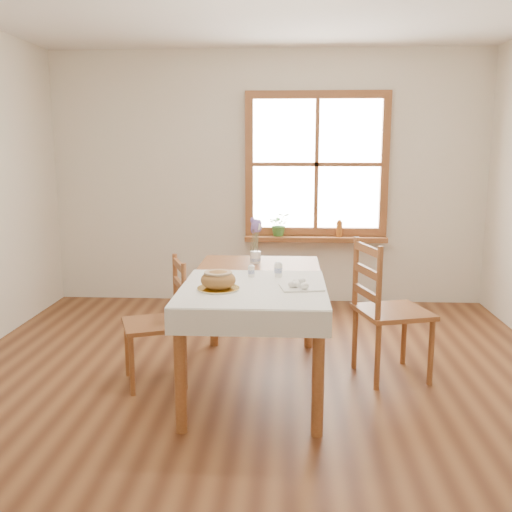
{
  "coord_description": "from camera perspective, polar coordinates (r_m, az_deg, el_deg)",
  "views": [
    {
      "loc": [
        0.21,
        -3.46,
        1.62
      ],
      "look_at": [
        0.0,
        0.3,
        0.9
      ],
      "focal_mm": 40.0,
      "sensor_mm": 36.0,
      "label": 1
    }
  ],
  "objects": [
    {
      "name": "bread_loaf",
      "position": [
        3.49,
        -3.8,
        -2.23
      ],
      "size": [
        0.22,
        0.22,
        0.12
      ],
      "primitive_type": "ellipsoid",
      "color": "#A26D39",
      "rests_on": "bread_plate"
    },
    {
      "name": "dining_table",
      "position": [
        3.89,
        -0.0,
        -3.41
      ],
      "size": [
        0.9,
        1.6,
        0.75
      ],
      "color": "brown",
      "rests_on": "ground"
    },
    {
      "name": "window",
      "position": [
        5.94,
        6.07,
        9.1
      ],
      "size": [
        1.46,
        0.08,
        1.46
      ],
      "color": "brown",
      "rests_on": "ground"
    },
    {
      "name": "room_walls",
      "position": [
        3.47,
        -0.28,
        12.26
      ],
      "size": [
        4.6,
        5.1,
        2.65
      ],
      "color": "silver",
      "rests_on": "ground"
    },
    {
      "name": "pepper_shaker",
      "position": [
        3.85,
        2.25,
        -1.31
      ],
      "size": [
        0.07,
        0.07,
        0.11
      ],
      "primitive_type": "cylinder",
      "rotation": [
        0.0,
        0.0,
        -0.37
      ],
      "color": "white",
      "rests_on": "table_linen"
    },
    {
      "name": "chair_right",
      "position": [
        4.15,
        13.56,
        -5.23
      ],
      "size": [
        0.59,
        0.58,
        0.99
      ],
      "primitive_type": null,
      "rotation": [
        0.0,
        0.0,
        1.85
      ],
      "color": "brown",
      "rests_on": "ground"
    },
    {
      "name": "egg_napkin",
      "position": [
        3.55,
        4.55,
        -3.14
      ],
      "size": [
        0.29,
        0.26,
        0.01
      ],
      "primitive_type": "cube",
      "rotation": [
        0.0,
        0.0,
        0.17
      ],
      "color": "silver",
      "rests_on": "table_linen"
    },
    {
      "name": "eggs",
      "position": [
        3.54,
        4.56,
        -2.71
      ],
      "size": [
        0.22,
        0.21,
        0.04
      ],
      "primitive_type": null,
      "rotation": [
        0.0,
        0.0,
        0.17
      ],
      "color": "white",
      "rests_on": "egg_napkin"
    },
    {
      "name": "chair_left",
      "position": [
        4.01,
        -10.17,
        -6.53
      ],
      "size": [
        0.54,
        0.53,
        0.87
      ],
      "primitive_type": null,
      "rotation": [
        0.0,
        0.0,
        -1.21
      ],
      "color": "brown",
      "rests_on": "ground"
    },
    {
      "name": "table_linen",
      "position": [
        3.57,
        -0.27,
        -3.2
      ],
      "size": [
        0.91,
        0.99,
        0.01
      ],
      "primitive_type": "cube",
      "color": "silver",
      "rests_on": "dining_table"
    },
    {
      "name": "flower_vase",
      "position": [
        4.31,
        -0.05,
        -0.22
      ],
      "size": [
        0.1,
        0.1,
        0.09
      ],
      "primitive_type": "cylinder",
      "rotation": [
        0.0,
        0.0,
        0.28
      ],
      "color": "white",
      "rests_on": "dining_table"
    },
    {
      "name": "potted_plant",
      "position": [
        5.92,
        2.35,
        2.91
      ],
      "size": [
        0.25,
        0.27,
        0.19
      ],
      "primitive_type": "imported",
      "rotation": [
        0.0,
        0.0,
        0.16
      ],
      "color": "#3E7830",
      "rests_on": "window_sill"
    },
    {
      "name": "window_sill",
      "position": [
        5.94,
        5.96,
        1.73
      ],
      "size": [
        1.46,
        0.2,
        0.05
      ],
      "color": "brown",
      "rests_on": "ground"
    },
    {
      "name": "lavender_bouquet",
      "position": [
        4.28,
        -0.05,
        2.12
      ],
      "size": [
        0.14,
        0.14,
        0.27
      ],
      "primitive_type": null,
      "color": "#73599E",
      "rests_on": "flower_vase"
    },
    {
      "name": "salt_shaker",
      "position": [
        3.84,
        -0.47,
        -1.48
      ],
      "size": [
        0.05,
        0.05,
        0.08
      ],
      "primitive_type": "cylinder",
      "rotation": [
        0.0,
        0.0,
        -0.04
      ],
      "color": "white",
      "rests_on": "table_linen"
    },
    {
      "name": "bread_plate",
      "position": [
        3.51,
        -3.78,
        -3.28
      ],
      "size": [
        0.3,
        0.3,
        0.01
      ],
      "primitive_type": "cylinder",
      "rotation": [
        0.0,
        0.0,
        0.19
      ],
      "color": "white",
      "rests_on": "table_linen"
    },
    {
      "name": "amber_bottle",
      "position": [
        5.94,
        8.34,
        2.78
      ],
      "size": [
        0.06,
        0.06,
        0.18
      ],
      "primitive_type": "cylinder",
      "rotation": [
        0.0,
        0.0,
        0.03
      ],
      "color": "#AB5E1F",
      "rests_on": "window_sill"
    },
    {
      "name": "ground",
      "position": [
        3.83,
        -0.26,
        -14.22
      ],
      "size": [
        5.0,
        5.0,
        0.0
      ],
      "primitive_type": "plane",
      "color": "brown",
      "rests_on": "ground"
    }
  ]
}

